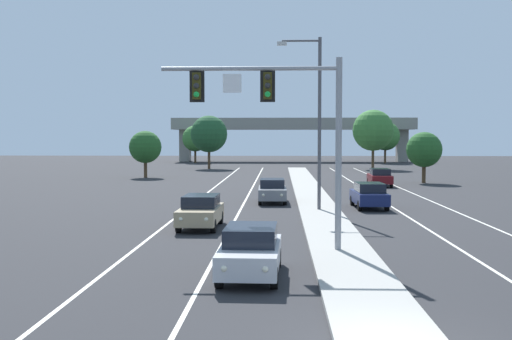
# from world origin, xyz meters

# --- Properties ---
(median_island) EXTENTS (2.40, 110.00, 0.15)m
(median_island) POSITION_xyz_m (0.00, 18.00, 0.07)
(median_island) COLOR #9E9B93
(median_island) RESTS_ON ground
(lane_stripe_oncoming_center) EXTENTS (0.14, 100.00, 0.01)m
(lane_stripe_oncoming_center) POSITION_xyz_m (-4.70, 25.00, 0.00)
(lane_stripe_oncoming_center) COLOR silver
(lane_stripe_oncoming_center) RESTS_ON ground
(lane_stripe_receding_center) EXTENTS (0.14, 100.00, 0.01)m
(lane_stripe_receding_center) POSITION_xyz_m (4.70, 25.00, 0.00)
(lane_stripe_receding_center) COLOR silver
(lane_stripe_receding_center) RESTS_ON ground
(edge_stripe_left) EXTENTS (0.14, 100.00, 0.01)m
(edge_stripe_left) POSITION_xyz_m (-8.00, 25.00, 0.00)
(edge_stripe_left) COLOR silver
(edge_stripe_left) RESTS_ON ground
(edge_stripe_right) EXTENTS (0.14, 100.00, 0.01)m
(edge_stripe_right) POSITION_xyz_m (8.00, 25.00, 0.00)
(edge_stripe_right) COLOR silver
(edge_stripe_right) RESTS_ON ground
(overhead_signal_mast) EXTENTS (6.78, 0.44, 7.20)m
(overhead_signal_mast) POSITION_xyz_m (-2.28, 10.60, 5.31)
(overhead_signal_mast) COLOR gray
(overhead_signal_mast) RESTS_ON median_island
(street_lamp_median) EXTENTS (2.58, 0.28, 10.00)m
(street_lamp_median) POSITION_xyz_m (-0.25, 23.64, 5.79)
(street_lamp_median) COLOR #4C4C51
(street_lamp_median) RESTS_ON median_island
(car_oncoming_silver) EXTENTS (1.93, 4.51, 1.58)m
(car_oncoming_silver) POSITION_xyz_m (-3.25, 6.53, 0.82)
(car_oncoming_silver) COLOR #B7B7BC
(car_oncoming_silver) RESTS_ON ground
(car_oncoming_tan) EXTENTS (1.88, 4.49, 1.58)m
(car_oncoming_tan) POSITION_xyz_m (-6.15, 16.88, 0.82)
(car_oncoming_tan) COLOR tan
(car_oncoming_tan) RESTS_ON ground
(car_oncoming_grey) EXTENTS (1.89, 4.50, 1.58)m
(car_oncoming_grey) POSITION_xyz_m (-2.84, 28.51, 0.82)
(car_oncoming_grey) COLOR slate
(car_oncoming_grey) RESTS_ON ground
(car_receding_navy) EXTENTS (1.93, 4.51, 1.58)m
(car_receding_navy) POSITION_xyz_m (3.15, 25.49, 0.82)
(car_receding_navy) COLOR #141E4C
(car_receding_navy) RESTS_ON ground
(car_receding_darkred) EXTENTS (1.93, 4.51, 1.58)m
(car_receding_darkred) POSITION_xyz_m (6.54, 42.66, 0.82)
(car_receding_darkred) COLOR #5B0F14
(car_receding_darkred) RESTS_ON ground
(overpass_bridge) EXTENTS (42.40, 6.40, 7.65)m
(overpass_bridge) POSITION_xyz_m (0.00, 97.67, 5.78)
(overpass_bridge) COLOR gray
(overpass_bridge) RESTS_ON ground
(tree_far_left_a) EXTENTS (5.03, 5.03, 7.28)m
(tree_far_left_a) POSITION_xyz_m (-12.00, 71.96, 4.75)
(tree_far_left_a) COLOR #4C3823
(tree_far_left_a) RESTS_ON ground
(tree_far_right_b) EXTENTS (5.54, 5.54, 8.02)m
(tree_far_right_b) POSITION_xyz_m (10.24, 71.73, 5.24)
(tree_far_right_b) COLOR #4C3823
(tree_far_right_b) RESTS_ON ground
(tree_far_left_b) EXTENTS (3.47, 3.47, 5.02)m
(tree_far_left_b) POSITION_xyz_m (-16.79, 53.63, 3.27)
(tree_far_left_b) COLOR #4C3823
(tree_far_left_b) RESTS_ON ground
(tree_far_left_c) EXTENTS (4.31, 4.31, 6.24)m
(tree_far_left_c) POSITION_xyz_m (-16.40, 90.50, 4.07)
(tree_far_left_c) COLOR #4C3823
(tree_far_left_c) RESTS_ON ground
(tree_far_right_a) EXTENTS (4.75, 4.75, 6.88)m
(tree_far_right_a) POSITION_xyz_m (15.03, 90.46, 4.49)
(tree_far_right_a) COLOR #4C3823
(tree_far_right_a) RESTS_ON ground
(tree_far_right_c) EXTENTS (3.35, 3.35, 4.85)m
(tree_far_right_c) POSITION_xyz_m (11.33, 46.68, 3.16)
(tree_far_right_c) COLOR #4C3823
(tree_far_right_c) RESTS_ON ground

